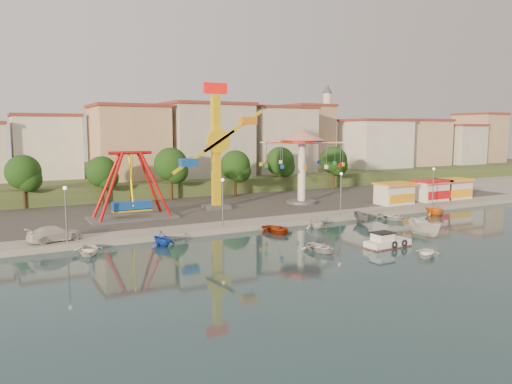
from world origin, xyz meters
TOP-DOWN VIEW (x-y plane):
  - ground at (0.00, 0.00)m, footprint 200.00×200.00m
  - quay_deck at (0.00, 62.00)m, footprint 200.00×100.00m
  - asphalt_pad at (0.00, 30.00)m, footprint 90.00×28.00m
  - hill_terrace at (0.00, 67.00)m, footprint 200.00×60.00m
  - pirate_ship_ride at (-15.42, 22.48)m, footprint 10.00×5.00m
  - kamikaze_tower at (-3.11, 24.47)m, footprint 8.67×3.10m
  - wave_swinger at (9.19, 23.49)m, footprint 11.60×11.60m
  - booth_left at (20.22, 16.49)m, footprint 5.40×3.78m
  - booth_mid at (27.61, 16.49)m, footprint 5.40×3.78m
  - booth_right at (32.31, 16.49)m, footprint 5.40×3.78m
  - lamp_post_0 at (-24.00, 13.00)m, footprint 0.14×0.14m
  - lamp_post_1 at (-8.00, 13.00)m, footprint 0.14×0.14m
  - lamp_post_2 at (8.00, 13.00)m, footprint 0.14×0.14m
  - lamp_post_3 at (24.00, 13.00)m, footprint 0.14×0.14m
  - tree_0 at (-26.00, 36.98)m, footprint 4.60×4.60m
  - tree_1 at (-16.00, 36.24)m, footprint 4.35×4.35m
  - tree_2 at (-6.00, 35.81)m, footprint 5.02×5.02m
  - tree_3 at (4.00, 34.36)m, footprint 4.68×4.68m
  - tree_4 at (14.00, 37.35)m, footprint 4.86×4.86m
  - tree_5 at (24.00, 35.54)m, footprint 4.83×4.83m
  - building_1 at (-21.33, 51.38)m, footprint 12.33×9.01m
  - building_2 at (-8.19, 51.96)m, footprint 11.95×9.28m
  - building_3 at (5.60, 48.80)m, footprint 12.59×10.50m
  - building_4 at (19.07, 52.20)m, footprint 10.75×9.23m
  - building_5 at (32.37, 50.33)m, footprint 12.77×10.96m
  - building_6 at (44.15, 48.77)m, footprint 8.23×8.98m
  - building_7 at (56.03, 53.70)m, footprint 11.59×10.93m
  - building_8 at (69.93, 47.19)m, footprint 12.84×9.28m
  - building_9 at (83.46, 49.95)m, footprint 12.95×9.17m
  - minaret at (36.00, 54.00)m, footprint 2.80×2.80m
  - cabin_motorboat at (2.61, -0.89)m, footprint 4.67×2.00m
  - rowboat_a at (-3.87, 0.73)m, footprint 2.88×3.84m
  - rowboat_b at (3.21, -5.16)m, footprint 3.72×3.49m
  - skiff at (9.55, 0.88)m, footprint 2.28×4.85m
  - van at (-24.92, 14.00)m, footprint 5.34×3.13m
  - moored_boat_0 at (-22.69, 9.80)m, footprint 3.22×4.02m
  - moored_boat_1 at (-15.87, 9.80)m, footprint 3.19×3.45m
  - moored_boat_3 at (-3.12, 9.80)m, footprint 3.41×4.37m
  - moored_boat_4 at (2.04, 9.80)m, footprint 2.80×3.16m
  - moored_boat_5 at (8.74, 9.80)m, footprint 2.19×3.71m
  - moored_boat_6 at (13.48, 9.80)m, footprint 2.95×4.03m
  - moored_boat_7 at (20.90, 9.80)m, footprint 2.82×3.21m

SIDE VIEW (x-z plane):
  - ground at x=0.00m, z-range 0.00..0.00m
  - quay_deck at x=0.00m, z-range 0.00..0.60m
  - rowboat_b at x=3.21m, z-range 0.00..0.63m
  - moored_boat_0 at x=-22.69m, z-range 0.00..0.74m
  - rowboat_a at x=-3.87m, z-range 0.00..0.76m
  - moored_boat_6 at x=13.48m, z-range 0.00..0.82m
  - moored_boat_3 at x=-3.12m, z-range 0.00..0.83m
  - cabin_motorboat at x=2.61m, z-range -0.38..1.24m
  - asphalt_pad at x=0.00m, z-range 0.60..0.61m
  - moored_boat_5 at x=8.74m, z-range 0.00..1.35m
  - moored_boat_1 at x=-15.87m, z-range 0.00..1.50m
  - moored_boat_4 at x=2.04m, z-range 0.00..1.55m
  - moored_boat_7 at x=20.90m, z-range 0.00..1.61m
  - skiff at x=9.55m, z-range 0.00..1.81m
  - van at x=-24.92m, z-range 0.60..2.05m
  - hill_terrace at x=0.00m, z-range 0.00..3.00m
  - booth_left at x=20.22m, z-range 0.62..3.70m
  - booth_mid at x=27.61m, z-range 0.62..3.70m
  - booth_right at x=32.31m, z-range 0.62..3.70m
  - lamp_post_0 at x=-24.00m, z-range 0.60..5.60m
  - lamp_post_1 at x=-8.00m, z-range 0.60..5.60m
  - lamp_post_2 at x=8.00m, z-range 0.60..5.60m
  - lamp_post_3 at x=24.00m, z-range 0.60..5.60m
  - pirate_ship_ride at x=-15.42m, z-range 0.39..8.39m
  - tree_1 at x=-16.00m, z-range 1.80..8.60m
  - tree_0 at x=-26.00m, z-range 1.87..9.07m
  - tree_3 at x=4.00m, z-range 1.90..9.21m
  - tree_5 at x=24.00m, z-range 1.94..9.48m
  - tree_4 at x=14.00m, z-range 1.95..9.55m
  - tree_2 at x=-6.00m, z-range 1.99..9.84m
  - building_1 at x=-21.33m, z-range 3.00..11.63m
  - building_7 at x=56.03m, z-range 3.00..11.76m
  - building_3 at x=5.60m, z-range 3.00..12.20m
  - building_9 at x=83.46m, z-range 3.00..12.21m
  - building_4 at x=19.07m, z-range 3.00..12.24m
  - wave_swinger at x=9.19m, z-range 3.00..13.40m
  - kamikaze_tower at x=-3.11m, z-range 0.11..16.61m
  - building_5 at x=32.37m, z-range 3.00..14.21m
  - building_2 at x=-8.19m, z-range 3.00..14.23m
  - building_6 at x=44.15m, z-range 3.00..15.36m
  - building_8 at x=69.93m, z-range 3.00..15.58m
  - minaret at x=36.00m, z-range 3.55..21.55m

